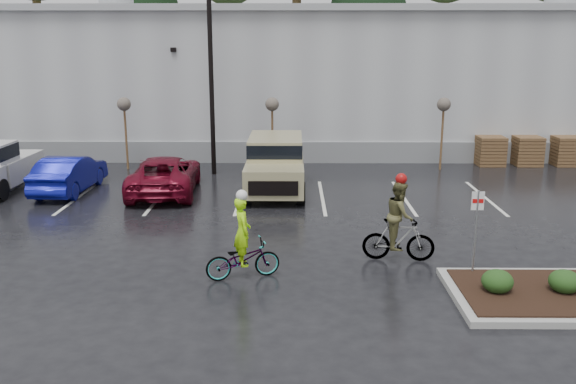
{
  "coord_description": "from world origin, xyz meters",
  "views": [
    {
      "loc": [
        -0.56,
        -13.73,
        5.66
      ],
      "look_at": [
        -0.72,
        3.61,
        1.3
      ],
      "focal_mm": 38.0,
      "sensor_mm": 36.0,
      "label": 1
    }
  ],
  "objects_px": {
    "sapling_west": "(124,108)",
    "fire_lane_sign": "(476,223)",
    "lamppost": "(210,39)",
    "sapling_mid": "(272,108)",
    "pallet_stack_b": "(527,151)",
    "cyclist_hivis": "(243,251)",
    "cyclist_olive": "(399,229)",
    "car_blue": "(69,174)",
    "suv_tan": "(275,165)",
    "pallet_stack_a": "(490,151)",
    "sapling_east": "(444,108)",
    "pallet_stack_c": "(566,151)",
    "car_red": "(165,175)"
  },
  "relations": [
    {
      "from": "lamppost",
      "to": "suv_tan",
      "type": "height_order",
      "value": "lamppost"
    },
    {
      "from": "sapling_west",
      "to": "suv_tan",
      "type": "relative_size",
      "value": 0.63
    },
    {
      "from": "car_red",
      "to": "sapling_west",
      "type": "bearing_deg",
      "value": -63.12
    },
    {
      "from": "pallet_stack_b",
      "to": "cyclist_hivis",
      "type": "height_order",
      "value": "cyclist_hivis"
    },
    {
      "from": "sapling_west",
      "to": "pallet_stack_b",
      "type": "xyz_separation_m",
      "value": [
        18.2,
        1.0,
        -2.05
      ]
    },
    {
      "from": "car_blue",
      "to": "suv_tan",
      "type": "relative_size",
      "value": 0.84
    },
    {
      "from": "cyclist_hivis",
      "to": "suv_tan",
      "type": "bearing_deg",
      "value": -21.42
    },
    {
      "from": "lamppost",
      "to": "pallet_stack_a",
      "type": "xyz_separation_m",
      "value": [
        12.5,
        2.0,
        -5.01
      ]
    },
    {
      "from": "cyclist_hivis",
      "to": "cyclist_olive",
      "type": "relative_size",
      "value": 0.94
    },
    {
      "from": "pallet_stack_a",
      "to": "suv_tan",
      "type": "height_order",
      "value": "suv_tan"
    },
    {
      "from": "pallet_stack_a",
      "to": "pallet_stack_b",
      "type": "height_order",
      "value": "same"
    },
    {
      "from": "fire_lane_sign",
      "to": "cyclist_hivis",
      "type": "height_order",
      "value": "cyclist_hivis"
    },
    {
      "from": "sapling_mid",
      "to": "cyclist_olive",
      "type": "distance_m",
      "value": 12.29
    },
    {
      "from": "cyclist_hivis",
      "to": "pallet_stack_c",
      "type": "bearing_deg",
      "value": -62.77
    },
    {
      "from": "pallet_stack_b",
      "to": "car_blue",
      "type": "height_order",
      "value": "car_blue"
    },
    {
      "from": "lamppost",
      "to": "sapling_mid",
      "type": "height_order",
      "value": "lamppost"
    },
    {
      "from": "sapling_east",
      "to": "suv_tan",
      "type": "bearing_deg",
      "value": -150.07
    },
    {
      "from": "lamppost",
      "to": "sapling_west",
      "type": "relative_size",
      "value": 2.88
    },
    {
      "from": "pallet_stack_b",
      "to": "fire_lane_sign",
      "type": "xyz_separation_m",
      "value": [
        -6.4,
        -13.8,
        0.73
      ]
    },
    {
      "from": "pallet_stack_a",
      "to": "pallet_stack_c",
      "type": "relative_size",
      "value": 1.0
    },
    {
      "from": "suv_tan",
      "to": "cyclist_olive",
      "type": "relative_size",
      "value": 2.17
    },
    {
      "from": "car_red",
      "to": "cyclist_hivis",
      "type": "xyz_separation_m",
      "value": [
        3.62,
        -8.46,
        -0.02
      ]
    },
    {
      "from": "pallet_stack_a",
      "to": "cyclist_olive",
      "type": "relative_size",
      "value": 0.58
    },
    {
      "from": "pallet_stack_a",
      "to": "fire_lane_sign",
      "type": "distance_m",
      "value": 14.6
    },
    {
      "from": "sapling_east",
      "to": "pallet_stack_a",
      "type": "bearing_deg",
      "value": 21.8
    },
    {
      "from": "pallet_stack_a",
      "to": "car_red",
      "type": "height_order",
      "value": "car_red"
    },
    {
      "from": "sapling_west",
      "to": "car_blue",
      "type": "bearing_deg",
      "value": -104.27
    },
    {
      "from": "car_red",
      "to": "lamppost",
      "type": "bearing_deg",
      "value": -116.42
    },
    {
      "from": "pallet_stack_a",
      "to": "pallet_stack_c",
      "type": "height_order",
      "value": "same"
    },
    {
      "from": "sapling_west",
      "to": "pallet_stack_b",
      "type": "height_order",
      "value": "sapling_west"
    },
    {
      "from": "car_red",
      "to": "suv_tan",
      "type": "xyz_separation_m",
      "value": [
        4.16,
        0.2,
        0.32
      ]
    },
    {
      "from": "pallet_stack_b",
      "to": "car_red",
      "type": "distance_m",
      "value": 16.51
    },
    {
      "from": "pallet_stack_b",
      "to": "fire_lane_sign",
      "type": "relative_size",
      "value": 0.61
    },
    {
      "from": "sapling_west",
      "to": "pallet_stack_c",
      "type": "distance_m",
      "value": 20.13
    },
    {
      "from": "pallet_stack_c",
      "to": "cyclist_olive",
      "type": "relative_size",
      "value": 0.58
    },
    {
      "from": "sapling_mid",
      "to": "suv_tan",
      "type": "relative_size",
      "value": 0.63
    },
    {
      "from": "sapling_mid",
      "to": "pallet_stack_c",
      "type": "height_order",
      "value": "sapling_mid"
    },
    {
      "from": "cyclist_hivis",
      "to": "fire_lane_sign",
      "type": "bearing_deg",
      "value": -107.52
    },
    {
      "from": "cyclist_olive",
      "to": "pallet_stack_c",
      "type": "bearing_deg",
      "value": -31.18
    },
    {
      "from": "sapling_mid",
      "to": "pallet_stack_c",
      "type": "distance_m",
      "value": 13.69
    },
    {
      "from": "sapling_west",
      "to": "fire_lane_sign",
      "type": "relative_size",
      "value": 1.45
    },
    {
      "from": "cyclist_hivis",
      "to": "pallet_stack_a",
      "type": "bearing_deg",
      "value": -54.5
    },
    {
      "from": "lamppost",
      "to": "car_blue",
      "type": "xyz_separation_m",
      "value": [
        -5.07,
        -3.23,
        -4.98
      ]
    },
    {
      "from": "lamppost",
      "to": "sapling_mid",
      "type": "xyz_separation_m",
      "value": [
        2.5,
        1.0,
        -2.96
      ]
    },
    {
      "from": "sapling_west",
      "to": "car_blue",
      "type": "height_order",
      "value": "sapling_west"
    },
    {
      "from": "lamppost",
      "to": "pallet_stack_b",
      "type": "height_order",
      "value": "lamppost"
    },
    {
      "from": "sapling_mid",
      "to": "cyclist_hivis",
      "type": "distance_m",
      "value": 13.0
    },
    {
      "from": "pallet_stack_c",
      "to": "car_red",
      "type": "relative_size",
      "value": 0.27
    },
    {
      "from": "sapling_west",
      "to": "suv_tan",
      "type": "height_order",
      "value": "sapling_west"
    },
    {
      "from": "cyclist_olive",
      "to": "sapling_mid",
      "type": "bearing_deg",
      "value": 24.48
    }
  ]
}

